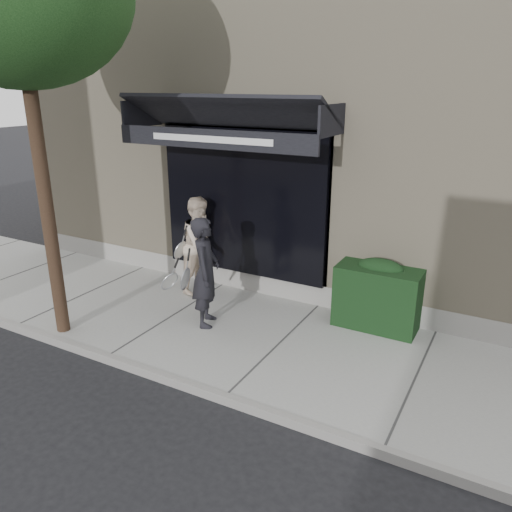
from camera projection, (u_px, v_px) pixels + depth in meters
The scene contains 7 objects.
ground at pixel (280, 349), 7.58m from camera, with size 80.00×80.00×0.00m, color black.
sidewalk at pixel (280, 346), 7.56m from camera, with size 20.00×3.00×0.12m, color gray.
curb at pixel (226, 399), 6.28m from camera, with size 20.00×0.10×0.14m, color gray.
building_facade at pixel (383, 136), 10.78m from camera, with size 14.30×8.04×5.64m.
hedge at pixel (378, 295), 7.89m from camera, with size 1.30×0.70×1.14m.
pedestrian_front at pixel (205, 272), 7.85m from camera, with size 0.85×0.98×1.78m.
pedestrian_back at pixel (201, 245), 9.16m from camera, with size 0.73×0.91×1.79m.
Camera 1 is at (2.91, -6.04, 3.83)m, focal length 35.00 mm.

